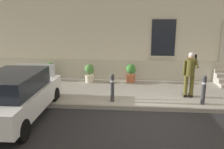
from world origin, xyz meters
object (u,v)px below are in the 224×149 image
bollard_far_left (112,87)px  planter_charcoal (51,71)px  planter_terracotta (131,73)px  bollard_near_person (204,89)px  planter_cream (90,73)px  hatchback_car_white (15,95)px  person_on_phone (190,72)px

bollard_far_left → planter_charcoal: bollard_far_left is taller
bollard_far_left → planter_terracotta: (0.66, 2.75, -0.11)m
bollard_near_person → planter_cream: 5.16m
hatchback_car_white → person_on_phone: person_on_phone is taller
bollard_far_left → planter_charcoal: 4.25m
hatchback_car_white → planter_charcoal: (-0.30, 4.16, -0.18)m
bollard_near_person → person_on_phone: 0.90m
person_on_phone → planter_terracotta: 3.05m
bollard_far_left → person_on_phone: bearing=13.8°
planter_terracotta → person_on_phone: bearing=-42.9°
bollard_far_left → planter_terracotta: bollard_far_left is taller
hatchback_car_white → bollard_near_person: size_ratio=3.92×
planter_charcoal → planter_cream: 1.95m
planter_charcoal → planter_terracotta: bearing=-0.2°
hatchback_car_white → planter_cream: bearing=67.4°
bollard_far_left → planter_terracotta: size_ratio=1.22×
bollard_far_left → planter_terracotta: bearing=76.6°
hatchback_car_white → planter_charcoal: 4.17m
person_on_phone → planter_cream: (-4.14, 1.85, -0.55)m
bollard_far_left → person_on_phone: person_on_phone is taller
bollard_near_person → planter_cream: (-4.49, 2.55, -0.11)m
hatchback_car_white → planter_terracotta: (3.58, 4.14, -0.18)m
hatchback_car_white → person_on_phone: 6.16m
planter_terracotta → bollard_near_person: bearing=-47.2°
person_on_phone → planter_terracotta: (-2.20, 2.05, -0.55)m
bollard_near_person → person_on_phone: bearing=116.2°
bollard_near_person → planter_charcoal: bollard_near_person is taller
planter_charcoal → planter_terracotta: 3.89m
bollard_far_left → planter_cream: bearing=116.8°
bollard_near_person → person_on_phone: (-0.34, 0.70, 0.44)m
bollard_far_left → planter_cream: (-1.29, 2.55, -0.11)m
planter_cream → planter_terracotta: (1.94, 0.20, 0.00)m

